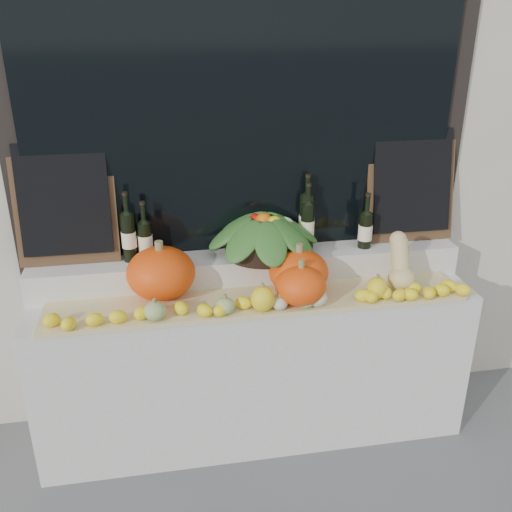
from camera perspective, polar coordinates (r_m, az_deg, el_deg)
The scene contains 18 objects.
storefront_facade at distance 3.37m, azimuth -2.56°, elevation 23.55°, with size 7.00×0.94×4.50m.
display_sill at distance 3.22m, azimuth -0.24°, elevation -10.62°, with size 2.30×0.55×0.88m, color silver.
rear_tier at distance 3.09m, azimuth -0.72°, elevation -1.07°, with size 2.30×0.25×0.16m, color silver.
straw_bedding at distance 2.88m, azimuth 0.17°, elevation -4.55°, with size 2.10×0.32×0.03m, color tan.
pumpkin_left at distance 2.88m, azimuth -9.49°, elevation -1.69°, with size 0.34×0.34×0.26m, color #FC4E0D.
pumpkin_right at distance 2.90m, azimuth 4.28°, elevation -1.58°, with size 0.31×0.31×0.22m, color #FC4E0D.
pumpkin_center at distance 2.80m, azimuth 4.49°, elevation -2.95°, with size 0.25×0.25×0.20m, color #FC4E0D.
butternut_squash at distance 3.03m, azimuth 14.27°, elevation -0.97°, with size 0.14×0.21×0.29m.
decorative_gourds at distance 2.76m, azimuth 2.32°, elevation -4.35°, with size 1.20×0.14×0.15m.
lemon_heap at distance 2.76m, azimuth 0.58°, elevation -4.80°, with size 2.20×0.16×0.06m, color yellow, non-canonical shape.
produce_bowl at distance 3.01m, azimuth 0.78°, elevation 2.25°, with size 0.63×0.63×0.24m.
wine_bottle_far_left at distance 2.99m, azimuth -12.60°, elevation 1.92°, with size 0.08×0.08×0.37m.
wine_bottle_near_left at distance 3.00m, azimuth -11.02°, elevation 1.58°, with size 0.08×0.08×0.31m.
wine_bottle_tall at distance 3.11m, azimuth 5.07°, elevation 3.59°, with size 0.08×0.08×0.41m.
wine_bottle_near_right at distance 3.09m, azimuth 5.15°, elevation 3.10°, with size 0.08×0.08×0.37m.
wine_bottle_far_right at distance 3.15m, azimuth 10.88°, elevation 2.61°, with size 0.08×0.08×0.31m.
chalkboard_left at distance 3.01m, azimuth -18.61°, elevation 5.16°, with size 0.50×0.14×0.61m.
chalkboard_right at distance 3.27m, azimuth 15.30°, elevation 7.00°, with size 0.50×0.14×0.61m.
Camera 1 is at (-0.45, -1.09, 2.25)m, focal length 40.00 mm.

